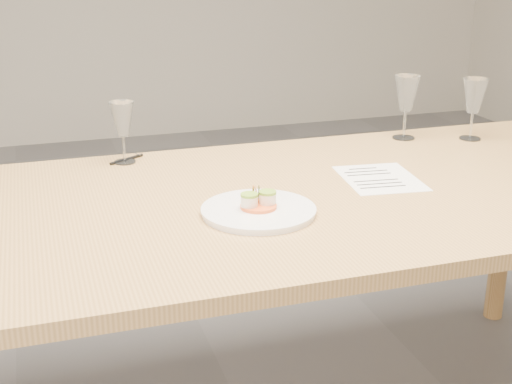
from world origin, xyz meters
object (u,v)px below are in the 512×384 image
object	(u,v)px
wine_glass_1	(122,120)
wine_glass_2	(407,95)
dining_table	(254,222)
ballpoint_pen	(127,159)
recipe_sheet	(380,178)
dinner_plate	(259,209)
wine_glass_3	(474,97)

from	to	relation	value
wine_glass_1	wine_glass_2	size ratio (longest dim) A/B	0.87
dining_table	ballpoint_pen	distance (m)	0.51
recipe_sheet	wine_glass_1	distance (m)	0.77
dinner_plate	recipe_sheet	distance (m)	0.44
dinner_plate	ballpoint_pen	size ratio (longest dim) A/B	2.55
wine_glass_3	dinner_plate	bearing A→B (deg)	-153.56
dining_table	wine_glass_2	world-z (taller)	wine_glass_2
recipe_sheet	wine_glass_3	xyz separation A→B (m)	(0.48, 0.29, 0.14)
wine_glass_1	wine_glass_2	xyz separation A→B (m)	(0.93, -0.01, 0.02)
dining_table	ballpoint_pen	world-z (taller)	ballpoint_pen
dinner_plate	wine_glass_3	distance (m)	1.00
recipe_sheet	wine_glass_1	xyz separation A→B (m)	(-0.66, 0.37, 0.13)
ballpoint_pen	wine_glass_2	world-z (taller)	wine_glass_2
wine_glass_2	wine_glass_3	world-z (taller)	wine_glass_2
ballpoint_pen	wine_glass_1	size ratio (longest dim) A/B	0.60
wine_glass_2	wine_glass_3	distance (m)	0.22
dining_table	recipe_sheet	size ratio (longest dim) A/B	8.61
dining_table	recipe_sheet	world-z (taller)	recipe_sheet
dining_table	dinner_plate	distance (m)	0.14
ballpoint_pen	wine_glass_2	bearing A→B (deg)	-34.27
recipe_sheet	wine_glass_3	size ratio (longest dim) A/B	1.37
recipe_sheet	ballpoint_pen	world-z (taller)	ballpoint_pen
dining_table	wine_glass_3	size ratio (longest dim) A/B	11.79
recipe_sheet	ballpoint_pen	bearing A→B (deg)	155.64
wine_glass_2	wine_glass_3	xyz separation A→B (m)	(0.21, -0.08, -0.01)
dinner_plate	ballpoint_pen	bearing A→B (deg)	114.11
recipe_sheet	wine_glass_3	bearing A→B (deg)	37.17
recipe_sheet	wine_glass_2	bearing A→B (deg)	59.40
wine_glass_2	wine_glass_1	bearing A→B (deg)	179.43
dining_table	wine_glass_1	world-z (taller)	wine_glass_1
recipe_sheet	wine_glass_3	distance (m)	0.58
ballpoint_pen	wine_glass_3	world-z (taller)	wine_glass_3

